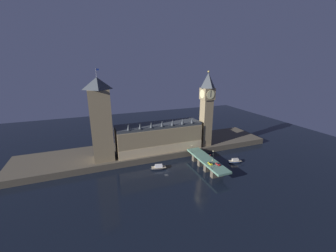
{
  "coord_description": "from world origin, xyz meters",
  "views": [
    {
      "loc": [
        -47.84,
        -126.41,
        76.23
      ],
      "look_at": [
        9.16,
        20.0,
        28.81
      ],
      "focal_mm": 22.0,
      "sensor_mm": 36.0,
      "label": 1
    }
  ],
  "objects_px": {
    "car_southbound_lead": "(218,164)",
    "boat_downstream": "(235,161)",
    "pedestrian_mid_walk": "(210,155)",
    "pedestrian_near_rail": "(211,167)",
    "victoria_tower": "(101,120)",
    "car_northbound_trail": "(210,164)",
    "street_lamp_mid": "(213,153)",
    "street_lamp_far": "(192,148)",
    "clock_tower": "(207,107)",
    "boat_upstream": "(159,167)",
    "street_lamp_near": "(212,163)"
  },
  "relations": [
    {
      "from": "car_southbound_lead",
      "to": "street_lamp_far",
      "type": "distance_m",
      "value": 26.92
    },
    {
      "from": "boat_downstream",
      "to": "car_southbound_lead",
      "type": "bearing_deg",
      "value": -157.55
    },
    {
      "from": "pedestrian_mid_walk",
      "to": "street_lamp_far",
      "type": "height_order",
      "value": "street_lamp_far"
    },
    {
      "from": "car_southbound_lead",
      "to": "victoria_tower",
      "type": "bearing_deg",
      "value": 148.98
    },
    {
      "from": "pedestrian_near_rail",
      "to": "pedestrian_mid_walk",
      "type": "bearing_deg",
      "value": 59.54
    },
    {
      "from": "pedestrian_near_rail",
      "to": "boat_upstream",
      "type": "bearing_deg",
      "value": 141.03
    },
    {
      "from": "car_southbound_lead",
      "to": "boat_upstream",
      "type": "distance_m",
      "value": 43.88
    },
    {
      "from": "pedestrian_mid_walk",
      "to": "street_lamp_mid",
      "type": "height_order",
      "value": "street_lamp_mid"
    },
    {
      "from": "clock_tower",
      "to": "pedestrian_near_rail",
      "type": "distance_m",
      "value": 58.09
    },
    {
      "from": "victoria_tower",
      "to": "boat_upstream",
      "type": "distance_m",
      "value": 56.0
    },
    {
      "from": "clock_tower",
      "to": "car_northbound_trail",
      "type": "xyz_separation_m",
      "value": [
        -18.86,
        -39.04,
        -31.99
      ]
    },
    {
      "from": "clock_tower",
      "to": "street_lamp_mid",
      "type": "relative_size",
      "value": 10.61
    },
    {
      "from": "victoria_tower",
      "to": "car_northbound_trail",
      "type": "bearing_deg",
      "value": -31.19
    },
    {
      "from": "victoria_tower",
      "to": "boat_upstream",
      "type": "xyz_separation_m",
      "value": [
        37.27,
        -22.57,
        -35.18
      ]
    },
    {
      "from": "pedestrian_near_rail",
      "to": "street_lamp_mid",
      "type": "bearing_deg",
      "value": 52.54
    },
    {
      "from": "pedestrian_near_rail",
      "to": "boat_upstream",
      "type": "distance_m",
      "value": 39.31
    },
    {
      "from": "street_lamp_mid",
      "to": "victoria_tower",
      "type": "bearing_deg",
      "value": 156.3
    },
    {
      "from": "clock_tower",
      "to": "boat_downstream",
      "type": "height_order",
      "value": "clock_tower"
    },
    {
      "from": "pedestrian_near_rail",
      "to": "street_lamp_far",
      "type": "distance_m",
      "value": 27.89
    },
    {
      "from": "pedestrian_near_rail",
      "to": "boat_downstream",
      "type": "relative_size",
      "value": 0.15
    },
    {
      "from": "street_lamp_far",
      "to": "street_lamp_near",
      "type": "bearing_deg",
      "value": -90.0
    },
    {
      "from": "clock_tower",
      "to": "boat_upstream",
      "type": "relative_size",
      "value": 5.12
    },
    {
      "from": "street_lamp_near",
      "to": "victoria_tower",
      "type": "bearing_deg",
      "value": 144.0
    },
    {
      "from": "pedestrian_mid_walk",
      "to": "boat_downstream",
      "type": "bearing_deg",
      "value": -11.91
    },
    {
      "from": "pedestrian_mid_walk",
      "to": "street_lamp_mid",
      "type": "bearing_deg",
      "value": -82.99
    },
    {
      "from": "victoria_tower",
      "to": "street_lamp_mid",
      "type": "height_order",
      "value": "victoria_tower"
    },
    {
      "from": "victoria_tower",
      "to": "pedestrian_near_rail",
      "type": "bearing_deg",
      "value": -34.85
    },
    {
      "from": "street_lamp_near",
      "to": "clock_tower",
      "type": "bearing_deg",
      "value": 64.55
    },
    {
      "from": "pedestrian_near_rail",
      "to": "pedestrian_mid_walk",
      "type": "relative_size",
      "value": 0.99
    },
    {
      "from": "clock_tower",
      "to": "car_southbound_lead",
      "type": "distance_m",
      "value": 54.42
    },
    {
      "from": "pedestrian_near_rail",
      "to": "street_lamp_mid",
      "type": "relative_size",
      "value": 0.28
    },
    {
      "from": "boat_upstream",
      "to": "boat_downstream",
      "type": "distance_m",
      "value": 61.98
    },
    {
      "from": "street_lamp_near",
      "to": "pedestrian_near_rail",
      "type": "bearing_deg",
      "value": 77.09
    },
    {
      "from": "car_northbound_trail",
      "to": "boat_downstream",
      "type": "distance_m",
      "value": 29.83
    },
    {
      "from": "car_southbound_lead",
      "to": "street_lamp_mid",
      "type": "relative_size",
      "value": 0.63
    },
    {
      "from": "clock_tower",
      "to": "street_lamp_near",
      "type": "distance_m",
      "value": 57.73
    },
    {
      "from": "car_southbound_lead",
      "to": "pedestrian_mid_walk",
      "type": "distance_m",
      "value": 14.33
    },
    {
      "from": "pedestrian_near_rail",
      "to": "street_lamp_mid",
      "type": "xyz_separation_m",
      "value": [
        9.94,
        12.98,
        2.97
      ]
    },
    {
      "from": "clock_tower",
      "to": "boat_downstream",
      "type": "bearing_deg",
      "value": -73.67
    },
    {
      "from": "street_lamp_mid",
      "to": "boat_upstream",
      "type": "height_order",
      "value": "street_lamp_mid"
    },
    {
      "from": "victoria_tower",
      "to": "boat_downstream",
      "type": "relative_size",
      "value": 5.86
    },
    {
      "from": "street_lamp_near",
      "to": "car_northbound_trail",
      "type": "bearing_deg",
      "value": 66.59
    },
    {
      "from": "car_southbound_lead",
      "to": "boat_downstream",
      "type": "distance_m",
      "value": 26.18
    },
    {
      "from": "car_northbound_trail",
      "to": "car_southbound_lead",
      "type": "distance_m",
      "value": 5.43
    },
    {
      "from": "victoria_tower",
      "to": "street_lamp_near",
      "type": "xyz_separation_m",
      "value": [
        66.97,
        -48.66,
        -24.76
      ]
    },
    {
      "from": "clock_tower",
      "to": "pedestrian_mid_walk",
      "type": "height_order",
      "value": "clock_tower"
    },
    {
      "from": "car_southbound_lead",
      "to": "boat_upstream",
      "type": "bearing_deg",
      "value": 149.16
    },
    {
      "from": "car_southbound_lead",
      "to": "boat_downstream",
      "type": "xyz_separation_m",
      "value": [
        23.44,
        9.69,
        -6.5
      ]
    },
    {
      "from": "street_lamp_near",
      "to": "street_lamp_mid",
      "type": "height_order",
      "value": "street_lamp_near"
    },
    {
      "from": "clock_tower",
      "to": "pedestrian_mid_walk",
      "type": "distance_m",
      "value": 43.63
    }
  ]
}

